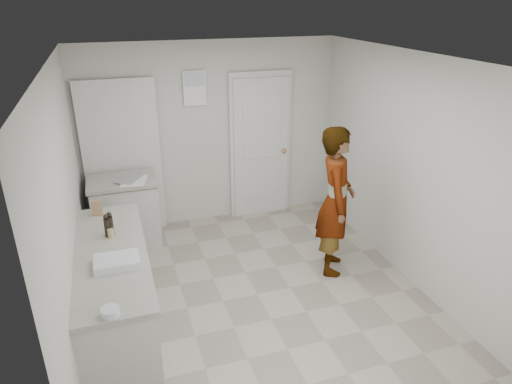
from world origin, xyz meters
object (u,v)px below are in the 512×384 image
object	(u,v)px
person	(336,201)
baking_dish	(117,262)
spice_jar	(111,233)
egg_bowl	(110,312)
oil_cruet_b	(110,224)
oil_cruet_a	(107,226)
cake_mix_box	(97,208)

from	to	relation	value
person	baking_dish	world-z (taller)	person
spice_jar	egg_bowl	world-z (taller)	spice_jar
spice_jar	oil_cruet_b	distance (m)	0.08
oil_cruet_a	egg_bowl	bearing A→B (deg)	-91.03
baking_dish	egg_bowl	distance (m)	0.66
oil_cruet_a	cake_mix_box	bearing A→B (deg)	100.17
cake_mix_box	spice_jar	xyz separation A→B (m)	(0.11, -0.53, -0.04)
spice_jar	baking_dish	world-z (taller)	spice_jar
cake_mix_box	oil_cruet_b	bearing A→B (deg)	-71.40
oil_cruet_b	egg_bowl	bearing A→B (deg)	-92.47
oil_cruet_b	oil_cruet_a	bearing A→B (deg)	-166.30
cake_mix_box	baking_dish	bearing A→B (deg)	-77.33
person	baking_dish	distance (m)	2.50
baking_dish	egg_bowl	bearing A→B (deg)	-96.47
person	cake_mix_box	distance (m)	2.58
baking_dish	oil_cruet_a	bearing A→B (deg)	95.59
spice_jar	baking_dish	bearing A→B (deg)	-86.76
spice_jar	oil_cruet_a	distance (m)	0.08
cake_mix_box	oil_cruet_b	size ratio (longest dim) A/B	0.69
person	egg_bowl	size ratio (longest dim) A/B	12.91
spice_jar	oil_cruet_b	world-z (taller)	oil_cruet_b
oil_cruet_a	baking_dish	distance (m)	0.55
spice_jar	egg_bowl	xyz separation A→B (m)	(-0.05, -1.17, -0.02)
person	spice_jar	distance (m)	2.44
egg_bowl	oil_cruet_a	bearing A→B (deg)	88.97
oil_cruet_a	baking_dish	size ratio (longest dim) A/B	0.62
cake_mix_box	oil_cruet_a	size ratio (longest dim) A/B	0.73
person	spice_jar	bearing A→B (deg)	118.35
person	spice_jar	xyz separation A→B (m)	(-2.44, -0.16, 0.10)
person	oil_cruet_b	bearing A→B (deg)	117.46
cake_mix_box	baking_dish	world-z (taller)	cake_mix_box
oil_cruet_a	baking_dish	bearing A→B (deg)	-84.41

